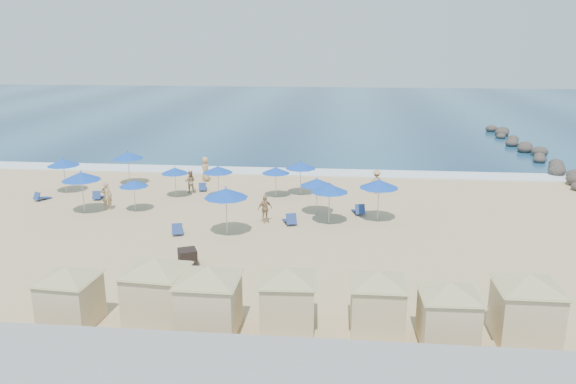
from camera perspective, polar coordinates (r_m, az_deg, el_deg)
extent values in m
plane|color=tan|center=(30.71, -7.39, -4.59)|extent=(160.00, 160.00, 0.00)
cube|color=navy|center=(84.01, 1.00, 8.32)|extent=(160.00, 80.00, 0.06)
cube|color=white|center=(45.31, -3.06, 2.14)|extent=(160.00, 2.50, 0.08)
cube|color=gray|center=(19.26, -16.36, -16.20)|extent=(160.00, 2.20, 1.10)
ellipsoid|color=#2B2624|center=(47.63, 27.21, 1.51)|extent=(1.40, 1.40, 0.91)
ellipsoid|color=#2B2624|center=(48.70, 25.67, 1.95)|extent=(1.32, 1.32, 0.86)
ellipsoid|color=#2B2624|center=(50.25, 25.62, 2.30)|extent=(1.24, 1.24, 0.81)
ellipsoid|color=#2B2624|center=(51.79, 25.58, 2.64)|extent=(1.16, 1.16, 0.75)
ellipsoid|color=#2B2624|center=(52.90, 24.19, 3.01)|extent=(1.08, 1.08, 0.70)
ellipsoid|color=#2B2624|center=(54.45, 24.18, 3.31)|extent=(1.00, 1.00, 0.65)
ellipsoid|color=#2B2624|center=(55.98, 24.20, 3.75)|extent=(1.48, 1.48, 0.96)
ellipsoid|color=#2B2624|center=(57.12, 22.94, 4.07)|extent=(1.40, 1.40, 0.91)
ellipsoid|color=#2B2624|center=(58.68, 22.97, 4.32)|extent=(1.32, 1.32, 0.86)
ellipsoid|color=#2B2624|center=(59.85, 21.79, 4.62)|extent=(1.24, 1.24, 0.81)
ellipsoid|color=#2B2624|center=(61.41, 21.84, 4.84)|extent=(1.16, 1.16, 0.75)
ellipsoid|color=#2B2624|center=(62.97, 21.90, 5.05)|extent=(1.08, 1.08, 0.70)
ellipsoid|color=#2B2624|center=(64.17, 20.81, 5.32)|extent=(1.00, 1.00, 0.65)
ellipsoid|color=#2B2624|center=(65.70, 20.90, 5.64)|extent=(1.48, 1.48, 0.96)
ellipsoid|color=#2B2624|center=(67.26, 20.98, 5.82)|extent=(1.40, 1.40, 0.91)
ellipsoid|color=#2B2624|center=(68.48, 19.97, 6.05)|extent=(1.32, 1.32, 0.86)
cube|color=black|center=(27.07, -10.16, -6.58)|extent=(1.09, 1.09, 0.83)
cube|color=beige|center=(22.83, -21.22, -10.35)|extent=(1.98, 1.98, 1.85)
cube|color=tan|center=(22.46, -21.45, -8.21)|extent=(2.08, 2.08, 0.07)
pyramid|color=tan|center=(22.29, -21.57, -7.12)|extent=(4.05, 4.05, 0.46)
cube|color=beige|center=(22.05, -13.15, -10.29)|extent=(2.22, 2.22, 2.06)
cube|color=tan|center=(21.63, -13.31, -7.83)|extent=(2.33, 2.33, 0.08)
pyramid|color=tan|center=(21.44, -13.40, -6.56)|extent=(4.50, 4.50, 0.52)
cube|color=beige|center=(21.03, -7.99, -11.35)|extent=(2.08, 2.08, 2.06)
cube|color=tan|center=(20.59, -8.09, -8.80)|extent=(2.19, 2.19, 0.08)
pyramid|color=tan|center=(20.38, -8.15, -7.48)|extent=(4.51, 4.51, 0.51)
cube|color=beige|center=(21.12, -0.02, -11.26)|extent=(2.03, 2.03, 1.93)
cube|color=tan|center=(20.70, -0.02, -8.88)|extent=(2.13, 2.13, 0.08)
pyramid|color=tan|center=(20.51, -0.02, -7.65)|extent=(4.22, 4.22, 0.48)
cube|color=beige|center=(21.19, 9.04, -11.42)|extent=(1.91, 1.91, 1.89)
cube|color=tan|center=(20.79, 9.15, -9.10)|extent=(2.01, 2.01, 0.08)
pyramid|color=tan|center=(20.60, 9.21, -7.90)|extent=(4.14, 4.14, 0.47)
cube|color=beige|center=(20.86, 15.92, -12.33)|extent=(1.94, 1.94, 1.88)
cube|color=tan|center=(20.45, 16.11, -9.99)|extent=(2.04, 2.04, 0.08)
pyramid|color=tan|center=(20.26, 16.21, -8.78)|extent=(4.12, 4.12, 0.47)
cube|color=beige|center=(21.95, 22.96, -11.31)|extent=(2.06, 2.06, 2.06)
cube|color=tan|center=(21.53, 23.25, -8.86)|extent=(2.16, 2.16, 0.08)
pyramid|color=tan|center=(21.33, 23.39, -7.59)|extent=(4.51, 4.51, 0.51)
cylinder|color=#A5A8AD|center=(41.88, -21.72, 1.26)|extent=(0.05, 0.05, 1.97)
cone|color=#0F3EAD|center=(41.63, -21.87, 2.82)|extent=(2.17, 2.17, 0.47)
sphere|color=#0F3EAD|center=(41.57, -21.91, 3.20)|extent=(0.08, 0.08, 0.08)
cylinder|color=#A5A8AD|center=(36.56, -20.09, -0.39)|extent=(0.06, 0.06, 2.14)
cone|color=#0F3EAD|center=(36.26, -20.28, 1.53)|extent=(2.36, 2.36, 0.51)
sphere|color=#0F3EAD|center=(36.19, -20.32, 2.01)|extent=(0.09, 0.09, 0.09)
cylinder|color=#A5A8AD|center=(42.59, -15.84, 2.03)|extent=(0.05, 0.05, 2.01)
cone|color=#0F3EAD|center=(42.34, -15.96, 3.60)|extent=(2.22, 2.22, 0.48)
sphere|color=#0F3EAD|center=(42.28, -15.99, 3.99)|extent=(0.08, 0.08, 0.08)
cylinder|color=#A5A8AD|center=(36.02, -15.30, -0.63)|extent=(0.04, 0.04, 1.63)
cone|color=#0F3EAD|center=(35.77, -15.41, 0.86)|extent=(1.81, 1.81, 0.39)
sphere|color=#0F3EAD|center=(35.72, -15.44, 1.22)|extent=(0.07, 0.07, 0.07)
cylinder|color=#A5A8AD|center=(38.61, -11.35, 0.72)|extent=(0.04, 0.04, 1.68)
cone|color=#0F3EAD|center=(38.37, -11.43, 2.15)|extent=(1.85, 1.85, 0.40)
sphere|color=#0F3EAD|center=(38.32, -11.45, 2.50)|extent=(0.07, 0.07, 0.07)
cylinder|color=#A5A8AD|center=(37.88, -7.08, 0.72)|extent=(0.05, 0.05, 1.80)
cone|color=#0F3EAD|center=(37.62, -7.13, 2.29)|extent=(1.99, 1.99, 0.43)
sphere|color=#0F3EAD|center=(37.56, -7.15, 2.68)|extent=(0.08, 0.08, 0.08)
cylinder|color=#A5A8AD|center=(30.71, -6.25, -2.41)|extent=(0.06, 0.06, 2.17)
cone|color=#0F3EAD|center=(30.34, -6.32, -0.10)|extent=(2.40, 2.40, 0.51)
sphere|color=#0F3EAD|center=(30.26, -6.33, 0.48)|extent=(0.09, 0.09, 0.09)
cylinder|color=#A5A8AD|center=(37.81, -1.24, 0.73)|extent=(0.04, 0.04, 1.70)
cone|color=#0F3EAD|center=(37.57, -1.25, 2.22)|extent=(1.88, 1.88, 0.40)
sphere|color=#0F3EAD|center=(37.51, -1.25, 2.59)|extent=(0.07, 0.07, 0.07)
cylinder|color=#A5A8AD|center=(34.11, 2.93, -0.79)|extent=(0.05, 0.05, 1.86)
cone|color=#0F3EAD|center=(33.82, 2.96, 1.01)|extent=(2.06, 2.06, 0.44)
sphere|color=#0F3EAD|center=(33.75, 2.96, 1.45)|extent=(0.08, 0.08, 0.08)
cylinder|color=#A5A8AD|center=(38.36, 1.28, 1.10)|extent=(0.05, 0.05, 1.90)
cone|color=#0F3EAD|center=(38.09, 1.29, 2.74)|extent=(2.10, 2.10, 0.45)
sphere|color=#0F3EAD|center=(38.03, 1.29, 3.14)|extent=(0.08, 0.08, 0.08)
cylinder|color=#A5A8AD|center=(33.25, 9.14, -1.21)|extent=(0.05, 0.05, 2.07)
cone|color=#0F3EAD|center=(32.92, 9.23, 0.84)|extent=(2.29, 2.29, 0.49)
sphere|color=#0F3EAD|center=(32.85, 9.25, 1.35)|extent=(0.09, 0.09, 0.09)
cylinder|color=#A5A8AD|center=(32.46, 4.20, -1.57)|extent=(0.05, 0.05, 1.96)
cone|color=#0F3EAD|center=(32.14, 4.24, 0.41)|extent=(2.16, 2.16, 0.46)
sphere|color=#0F3EAD|center=(32.07, 4.25, 0.90)|extent=(0.08, 0.08, 0.08)
cube|color=navy|center=(40.78, -23.63, -0.52)|extent=(0.90, 1.18, 0.30)
cube|color=navy|center=(40.47, -24.17, -0.38)|extent=(0.58, 0.48, 0.52)
cube|color=navy|center=(39.71, -18.68, -0.43)|extent=(0.68, 1.18, 0.31)
cube|color=navy|center=(39.22, -18.89, -0.30)|extent=(0.56, 0.38, 0.54)
cube|color=navy|center=(40.20, -8.64, 0.41)|extent=(0.71, 1.17, 0.30)
cube|color=navy|center=(39.70, -8.69, 0.55)|extent=(0.56, 0.39, 0.53)
cube|color=navy|center=(31.68, -11.16, -3.81)|extent=(0.89, 1.33, 0.34)
cube|color=navy|center=(31.11, -11.19, -3.69)|extent=(0.65, 0.48, 0.59)
cube|color=navy|center=(32.70, 0.13, -2.88)|extent=(0.97, 1.40, 0.35)
cube|color=navy|center=(32.12, 0.35, -2.74)|extent=(0.68, 0.52, 0.62)
cube|color=navy|center=(34.77, 7.12, -1.88)|extent=(0.85, 1.34, 0.34)
cube|color=navy|center=(34.22, 7.35, -1.74)|extent=(0.64, 0.46, 0.60)
imported|color=tan|center=(36.81, -17.93, -0.39)|extent=(0.72, 0.56, 1.77)
imported|color=tan|center=(39.56, -9.90, 1.06)|extent=(0.81, 0.66, 1.56)
imported|color=tan|center=(32.71, -2.37, -1.72)|extent=(1.00, 0.88, 1.62)
imported|color=tan|center=(39.11, 8.97, 1.02)|extent=(1.10, 0.65, 1.68)
imported|color=tan|center=(42.53, -8.38, 2.33)|extent=(0.71, 0.98, 1.85)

